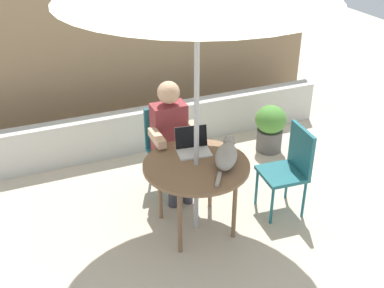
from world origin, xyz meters
name	(u,v)px	position (x,y,z in m)	size (l,w,h in m)	color
ground_plane	(196,227)	(0.00, 0.00, 0.00)	(14.00, 14.00, 0.00)	beige
fence_back	(123,53)	(0.00, 2.35, 0.99)	(5.21, 0.08, 1.98)	#937756
planter_wall_low	(143,129)	(0.00, 1.65, 0.26)	(4.69, 0.20, 0.52)	beige
patio_table	(196,170)	(0.00, 0.00, 0.64)	(0.95, 0.95, 0.70)	brown
chair_occupied	(167,142)	(0.00, 0.79, 0.52)	(0.40, 0.40, 0.88)	#1E606B
chair_empty	(291,164)	(0.95, -0.07, 0.52)	(0.43, 0.43, 0.88)	#1E606B
person_seated	(172,134)	(0.00, 0.63, 0.69)	(0.48, 0.48, 1.22)	maroon
laptop	(192,144)	(0.06, 0.24, 0.76)	(0.33, 0.29, 0.21)	silver
cat	(226,155)	(0.25, -0.09, 0.78)	(0.43, 0.55, 0.17)	gray
potted_plant_near_fence	(270,127)	(1.39, 1.03, 0.31)	(0.37, 0.37, 0.58)	#595654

